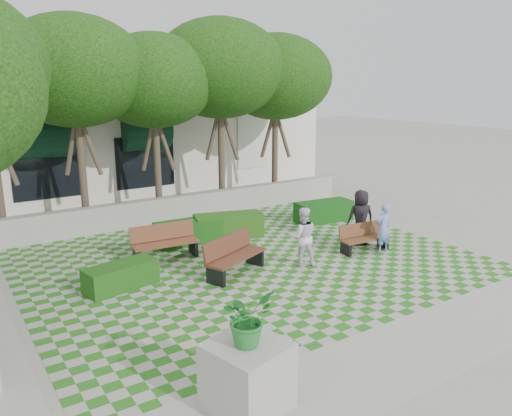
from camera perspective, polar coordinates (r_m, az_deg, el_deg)
ground at (r=13.44m, az=1.74°, el=-7.41°), size 90.00×90.00×0.00m
lawn at (r=14.22m, az=-0.58°, el=-6.14°), size 12.00×12.00×0.00m
sidewalk_south at (r=10.33m, az=17.42°, el=-15.13°), size 16.00×2.00×0.01m
retaining_wall at (r=18.48m, az=-9.34°, el=-0.06°), size 15.00×0.36×0.90m
bench_east at (r=15.34m, az=12.22°, el=-3.37°), size 1.64×0.69×0.84m
bench_mid at (r=13.21m, az=-2.56°, el=-5.51°), size 2.06×1.36×1.03m
bench_west at (r=14.57m, az=-10.39°, el=-3.90°), size 1.94×0.79×1.00m
hedge_east at (r=18.34m, az=7.73°, el=-0.37°), size 2.18×1.06×0.74m
hedge_midright at (r=16.34m, az=-3.16°, el=-2.04°), size 2.35×1.45×0.77m
hedge_midleft at (r=15.85m, az=-7.75°, el=-2.75°), size 2.12×0.97×0.72m
hedge_west at (r=12.83m, az=-15.17°, el=-7.53°), size 1.88×1.05×0.62m
planter_front at (r=7.99m, az=-0.99°, el=-17.17°), size 1.34×1.34×1.97m
person_blue at (r=15.29m, az=14.34°, el=-2.21°), size 0.56×0.38×1.49m
person_dark at (r=15.84m, az=11.86°, el=-1.04°), size 0.99×0.84×1.73m
person_white at (r=13.78m, az=5.32°, el=-3.27°), size 0.99×0.90×1.65m
tree_row at (r=17.02m, az=-15.55°, el=14.49°), size 17.70×13.40×7.41m
building at (r=25.73m, az=-14.89°, el=8.35°), size 18.00×8.92×5.15m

